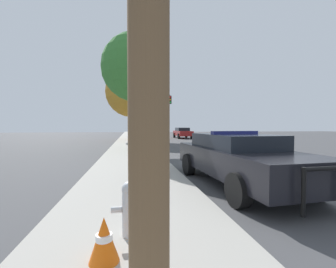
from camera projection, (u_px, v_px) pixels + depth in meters
The scene contains 10 objects.
ground_plane at pixel (293, 176), 7.25m from camera, with size 110.00×110.00×0.00m, color #474749.
sidewalk_left at pixel (134, 181), 6.40m from camera, with size 3.00×110.00×0.13m.
police_car at pixel (238, 157), 6.20m from camera, with size 2.34×5.23×1.48m.
fire_hydrant at pixel (130, 207), 3.05m from camera, with size 0.50×0.22×0.75m.
traffic_light at pixel (151, 107), 24.59m from camera, with size 3.93×0.35×5.01m.
car_background_distant at pixel (156, 130), 49.35m from camera, with size 2.15×4.63×1.44m.
car_background_oncoming at pixel (183, 132), 30.16m from camera, with size 1.97×4.69×1.41m.
tree_sidewalk_near at pixel (136, 68), 14.24m from camera, with size 4.32×4.32×7.36m.
tree_sidewalk_mid at pixel (131, 92), 24.38m from camera, with size 5.53×5.53×8.01m.
traffic_cone at pixel (104, 239), 2.46m from camera, with size 0.33×0.33×0.50m.
Camera 1 is at (-5.20, -6.42, 1.62)m, focal length 24.00 mm.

